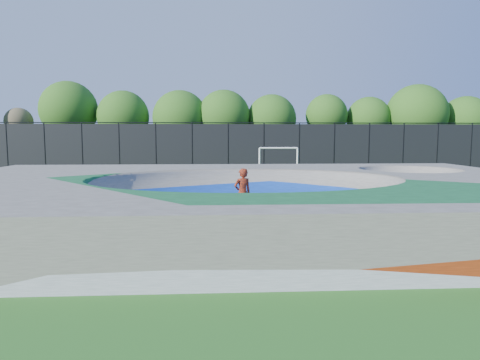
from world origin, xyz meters
name	(u,v)px	position (x,y,z in m)	size (l,w,h in m)	color
ground	(245,220)	(0.00, 0.00, 0.00)	(120.00, 120.00, 0.00)	#205818
skate_deck	(245,199)	(0.00, 0.00, 0.75)	(22.00, 14.00, 1.50)	gray
skater	(242,193)	(-0.08, 0.42, 0.90)	(0.65, 0.43, 1.79)	red
skateboard	(242,217)	(-0.08, 0.42, 0.03)	(0.78, 0.22, 0.05)	black
soccer_goal	(278,155)	(3.84, 18.27, 1.42)	(3.10, 0.12, 2.04)	white
fence	(228,146)	(0.00, 21.00, 2.10)	(48.09, 0.09, 4.04)	black
treeline	(221,115)	(-0.56, 26.29, 4.86)	(53.28, 6.51, 8.25)	#3F2B1F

